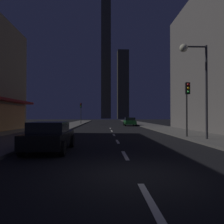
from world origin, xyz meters
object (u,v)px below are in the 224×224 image
Objects in this scene: car_parked_far at (130,122)px; traffic_light_far_left at (81,109)px; fire_hydrant_far_left at (64,126)px; street_lamp_right at (195,68)px; traffic_light_near_right at (187,97)px; car_parked_near at (50,136)px.

traffic_light_far_left is at bearing 143.90° from car_parked_far.
fire_hydrant_far_left is 0.10× the size of street_lamp_right.
traffic_light_near_right is 0.64× the size of street_lamp_right.
car_parked_far is 21.72m from traffic_light_near_right.
traffic_light_near_right reaches higher than car_parked_far.
car_parked_far is 6.48× the size of fire_hydrant_far_left.
car_parked_near is 1.00× the size of car_parked_far.
car_parked_far is at bearing 94.38° from street_lamp_right.
traffic_light_near_right is 1.00× the size of traffic_light_far_left.
traffic_light_near_right is (11.40, -11.43, 2.74)m from fire_hydrant_far_left.
car_parked_far is at bearing 46.67° from fire_hydrant_far_left.
traffic_light_near_right is 2.54m from street_lamp_right.
car_parked_near is 10.76m from street_lamp_right.
car_parked_far is (7.20, 27.25, 0.00)m from car_parked_near.
car_parked_near is 1.01× the size of traffic_light_far_left.
car_parked_near is at bearing -155.77° from street_lamp_right.
car_parked_far is at bearing -36.10° from traffic_light_far_left.
car_parked_near is 6.48× the size of fire_hydrant_far_left.
car_parked_near is at bearing -86.79° from traffic_light_far_left.
street_lamp_right reaches higher than car_parked_far.
fire_hydrant_far_left is at bearing 97.62° from car_parked_near.
traffic_light_near_right is 30.21m from traffic_light_far_left.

